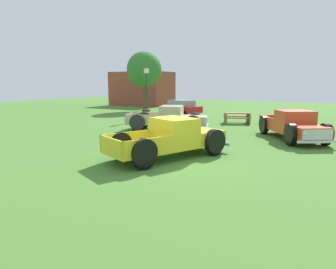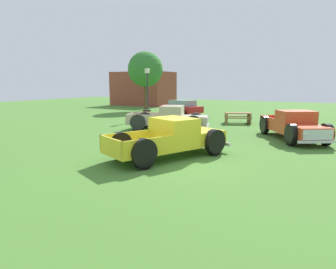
{
  "view_description": "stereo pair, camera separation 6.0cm",
  "coord_description": "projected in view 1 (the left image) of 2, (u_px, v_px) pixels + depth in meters",
  "views": [
    {
      "loc": [
        5.15,
        -9.69,
        2.83
      ],
      "look_at": [
        -0.37,
        0.26,
        0.9
      ],
      "focal_mm": 32.34,
      "sensor_mm": 36.0,
      "label": 1
    },
    {
      "loc": [
        5.2,
        -9.66,
        2.83
      ],
      "look_at": [
        -0.37,
        0.26,
        0.9
      ],
      "focal_mm": 32.34,
      "sensor_mm": 36.0,
      "label": 2
    }
  ],
  "objects": [
    {
      "name": "oak_tree_west",
      "position": [
        144.0,
        69.0,
        31.47
      ],
      "size": [
        3.65,
        3.65,
        6.1
      ],
      "color": "brown",
      "rests_on": "ground_plane"
    },
    {
      "name": "brick_pavilion",
      "position": [
        142.0,
        89.0,
        39.73
      ],
      "size": [
        7.28,
        5.02,
        4.27
      ],
      "color": "brown",
      "rests_on": "ground_plane"
    },
    {
      "name": "trash_can",
      "position": [
        146.0,
        116.0,
        21.9
      ],
      "size": [
        0.59,
        0.59,
        0.95
      ],
      "color": "orange",
      "rests_on": "ground_plane"
    },
    {
      "name": "picnic_table",
      "position": [
        237.0,
        117.0,
        21.48
      ],
      "size": [
        2.25,
        2.08,
        0.78
      ],
      "color": "olive",
      "rests_on": "ground_plane"
    },
    {
      "name": "sedan_distant_a",
      "position": [
        181.0,
        107.0,
        27.26
      ],
      "size": [
        4.33,
        2.95,
        1.34
      ],
      "color": "#B21E1E",
      "rests_on": "ground_plane"
    },
    {
      "name": "pickup_truck_behind_right",
      "position": [
        295.0,
        126.0,
        15.09
      ],
      "size": [
        4.07,
        5.04,
        1.49
      ],
      "color": "#D14723",
      "rests_on": "ground_plane"
    },
    {
      "name": "pickup_truck_foreground",
      "position": [
        175.0,
        138.0,
        11.79
      ],
      "size": [
        3.6,
        5.25,
        1.52
      ],
      "color": "yellow",
      "rests_on": "ground_plane"
    },
    {
      "name": "pickup_truck_behind_left",
      "position": [
        172.0,
        119.0,
        18.29
      ],
      "size": [
        5.18,
        3.25,
        1.49
      ],
      "color": "#C6B793",
      "rests_on": "ground_plane"
    },
    {
      "name": "ground_plane",
      "position": [
        173.0,
        160.0,
        11.29
      ],
      "size": [
        80.0,
        80.0,
        0.0
      ],
      "primitive_type": "plane",
      "color": "#477A2D"
    },
    {
      "name": "lamp_post_near",
      "position": [
        147.0,
        92.0,
        23.89
      ],
      "size": [
        0.36,
        0.36,
        4.04
      ],
      "color": "#2D2D33",
      "rests_on": "ground_plane"
    }
  ]
}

